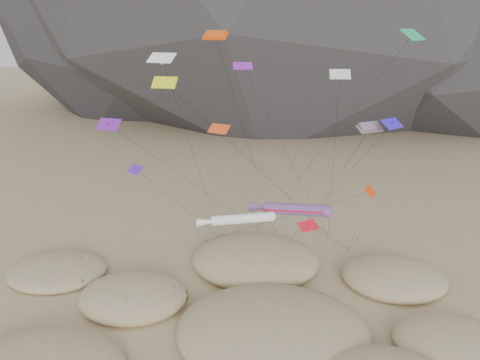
# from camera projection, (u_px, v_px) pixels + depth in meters

# --- Properties ---
(ground) EXTENTS (500.00, 500.00, 0.00)m
(ground) POSITION_uv_depth(u_px,v_px,m) (258.00, 358.00, 40.47)
(ground) COLOR #CCB789
(ground) RESTS_ON ground
(dunes) EXTENTS (51.46, 38.38, 3.83)m
(dunes) POSITION_uv_depth(u_px,v_px,m) (243.00, 322.00, 43.97)
(dunes) COLOR #CCB789
(dunes) RESTS_ON ground
(dune_grass) EXTENTS (43.90, 27.68, 1.60)m
(dune_grass) POSITION_uv_depth(u_px,v_px,m) (246.00, 321.00, 44.06)
(dune_grass) COLOR black
(dune_grass) RESTS_ON ground
(kite_stakes) EXTENTS (21.44, 6.21, 0.30)m
(kite_stakes) POSITION_uv_depth(u_px,v_px,m) (274.00, 239.00, 62.15)
(kite_stakes) COLOR #3F2D1E
(kite_stakes) RESTS_ON ground
(rainbow_tube_kite) EXTENTS (8.09, 18.37, 11.39)m
(rainbow_tube_kite) POSITION_uv_depth(u_px,v_px,m) (292.00, 209.00, 44.95)
(rainbow_tube_kite) COLOR red
(rainbow_tube_kite) RESTS_ON ground
(white_tube_kite) EXTENTS (7.29, 17.85, 11.18)m
(white_tube_kite) POSITION_uv_depth(u_px,v_px,m) (238.00, 219.00, 42.72)
(white_tube_kite) COLOR white
(white_tube_kite) RESTS_ON ground
(orange_parafoil) EXTENTS (8.20, 8.88, 26.74)m
(orange_parafoil) POSITION_uv_depth(u_px,v_px,m) (216.00, 39.00, 46.83)
(orange_parafoil) COLOR #D8480B
(orange_parafoil) RESTS_ON ground
(multi_parafoil) EXTENTS (5.49, 17.92, 18.69)m
(multi_parafoil) POSITION_uv_depth(u_px,v_px,m) (369.00, 129.00, 43.85)
(multi_parafoil) COLOR red
(multi_parafoil) RESTS_ON ground
(delta_kites) EXTENTS (32.25, 21.48, 26.89)m
(delta_kites) POSITION_uv_depth(u_px,v_px,m) (258.00, 113.00, 45.39)
(delta_kites) COLOR #F23E0C
(delta_kites) RESTS_ON ground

